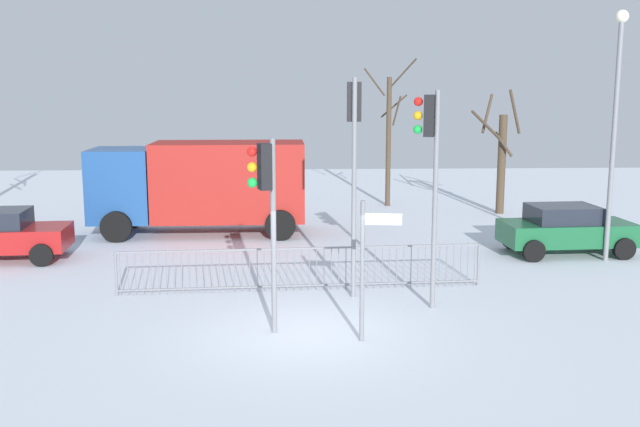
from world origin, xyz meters
TOP-DOWN VIEW (x-y plane):
  - ground_plane at (0.00, 0.00)m, footprint 60.00×60.00m
  - traffic_light_mid_right at (-0.77, -0.03)m, footprint 0.55×0.37m
  - traffic_light_rear_right at (2.76, 1.58)m, footprint 0.55×0.37m
  - traffic_light_foreground_left at (1.20, 2.62)m, footprint 0.33×0.57m
  - direction_sign_post at (1.15, -0.56)m, footprint 0.79×0.15m
  - pedestrian_guard_railing at (-0.01, 3.11)m, footprint 8.90×0.60m
  - car_green_trailing at (7.89, 6.71)m, footprint 3.89×2.11m
  - delivery_truck at (-3.24, 10.27)m, footprint 7.08×2.78m
  - street_lamp at (8.75, 5.84)m, footprint 0.36×0.36m
  - bare_tree_left at (3.85, 15.97)m, footprint 2.13×2.12m
  - bare_tree_right at (7.95, 13.83)m, footprint 1.91×2.09m

SIDE VIEW (x-z plane):
  - ground_plane at x=0.00m, z-range 0.00..0.00m
  - pedestrian_guard_railing at x=-0.01m, z-range 0.02..1.09m
  - car_green_trailing at x=7.89m, z-range 0.03..1.50m
  - direction_sign_post at x=1.15m, z-range 0.18..2.95m
  - delivery_truck at x=-3.24m, z-range 0.19..3.29m
  - bare_tree_right at x=7.95m, z-range -0.18..4.65m
  - traffic_light_mid_right at x=-0.77m, z-range 0.92..4.84m
  - bare_tree_left at x=3.85m, z-range -0.10..5.98m
  - traffic_light_rear_right at x=2.76m, z-range 1.12..5.96m
  - traffic_light_foreground_left at x=1.20m, z-range 1.18..6.30m
  - street_lamp at x=8.75m, z-range 0.76..7.74m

